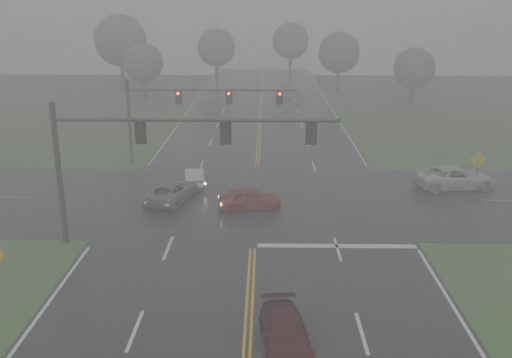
{
  "coord_description": "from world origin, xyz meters",
  "views": [
    {
      "loc": [
        0.67,
        -13.76,
        12.49
      ],
      "look_at": [
        0.14,
        16.0,
        3.27
      ],
      "focal_mm": 40.0,
      "sensor_mm": 36.0,
      "label": 1
    }
  ],
  "objects_px": {
    "sedan_maroon": "(285,348)",
    "signal_gantry_far": "(182,105)",
    "sedan_red": "(250,209)",
    "signal_gantry_near": "(145,146)",
    "sedan_silver": "(195,185)",
    "pickup_white": "(454,188)",
    "car_grey": "(172,201)"
  },
  "relations": [
    {
      "from": "sedan_maroon",
      "to": "sedan_red",
      "type": "distance_m",
      "value": 15.29
    },
    {
      "from": "signal_gantry_far",
      "to": "sedan_silver",
      "type": "bearing_deg",
      "value": -74.46
    },
    {
      "from": "signal_gantry_near",
      "to": "signal_gantry_far",
      "type": "relative_size",
      "value": 1.11
    },
    {
      "from": "sedan_red",
      "to": "signal_gantry_far",
      "type": "relative_size",
      "value": 0.3
    },
    {
      "from": "pickup_white",
      "to": "signal_gantry_near",
      "type": "bearing_deg",
      "value": 109.48
    },
    {
      "from": "sedan_maroon",
      "to": "sedan_red",
      "type": "height_order",
      "value": "sedan_red"
    },
    {
      "from": "sedan_silver",
      "to": "pickup_white",
      "type": "xyz_separation_m",
      "value": [
        18.39,
        -0.46,
        0.0
      ]
    },
    {
      "from": "sedan_maroon",
      "to": "pickup_white",
      "type": "height_order",
      "value": "pickup_white"
    },
    {
      "from": "car_grey",
      "to": "signal_gantry_far",
      "type": "xyz_separation_m",
      "value": [
        -0.5,
        9.27,
        4.8
      ]
    },
    {
      "from": "pickup_white",
      "to": "signal_gantry_far",
      "type": "relative_size",
      "value": 0.42
    },
    {
      "from": "sedan_red",
      "to": "signal_gantry_near",
      "type": "xyz_separation_m",
      "value": [
        -5.26,
        -5.38,
        5.43
      ]
    },
    {
      "from": "signal_gantry_near",
      "to": "sedan_silver",
      "type": "bearing_deg",
      "value": 83.56
    },
    {
      "from": "sedan_maroon",
      "to": "signal_gantry_near",
      "type": "relative_size",
      "value": 0.28
    },
    {
      "from": "sedan_silver",
      "to": "signal_gantry_far",
      "type": "xyz_separation_m",
      "value": [
        -1.57,
        5.64,
        4.8
      ]
    },
    {
      "from": "sedan_red",
      "to": "sedan_silver",
      "type": "distance_m",
      "value": 6.45
    },
    {
      "from": "sedan_silver",
      "to": "pickup_white",
      "type": "bearing_deg",
      "value": 170.77
    },
    {
      "from": "sedan_red",
      "to": "sedan_maroon",
      "type": "bearing_deg",
      "value": 176.97
    },
    {
      "from": "pickup_white",
      "to": "signal_gantry_near",
      "type": "xyz_separation_m",
      "value": [
        -19.56,
        -9.9,
        5.43
      ]
    },
    {
      "from": "signal_gantry_far",
      "to": "car_grey",
      "type": "bearing_deg",
      "value": -86.9
    },
    {
      "from": "sedan_maroon",
      "to": "sedan_silver",
      "type": "distance_m",
      "value": 21.0
    },
    {
      "from": "car_grey",
      "to": "signal_gantry_near",
      "type": "distance_m",
      "value": 8.65
    },
    {
      "from": "pickup_white",
      "to": "signal_gantry_far",
      "type": "xyz_separation_m",
      "value": [
        -19.95,
        6.1,
        4.8
      ]
    },
    {
      "from": "sedan_maroon",
      "to": "signal_gantry_far",
      "type": "relative_size",
      "value": 0.31
    },
    {
      "from": "sedan_maroon",
      "to": "signal_gantry_near",
      "type": "distance_m",
      "value": 13.23
    },
    {
      "from": "pickup_white",
      "to": "signal_gantry_near",
      "type": "height_order",
      "value": "signal_gantry_near"
    },
    {
      "from": "sedan_red",
      "to": "sedan_silver",
      "type": "height_order",
      "value": "sedan_red"
    },
    {
      "from": "sedan_maroon",
      "to": "signal_gantry_far",
      "type": "xyz_separation_m",
      "value": [
        -7.43,
        25.8,
        4.8
      ]
    },
    {
      "from": "sedan_maroon",
      "to": "sedan_red",
      "type": "bearing_deg",
      "value": 89.31
    },
    {
      "from": "sedan_maroon",
      "to": "sedan_silver",
      "type": "bearing_deg",
      "value": 98.89
    },
    {
      "from": "signal_gantry_near",
      "to": "sedan_red",
      "type": "bearing_deg",
      "value": 45.61
    },
    {
      "from": "car_grey",
      "to": "sedan_maroon",
      "type": "bearing_deg",
      "value": 127.61
    },
    {
      "from": "signal_gantry_near",
      "to": "signal_gantry_far",
      "type": "xyz_separation_m",
      "value": [
        -0.4,
        16.0,
        -0.63
      ]
    }
  ]
}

